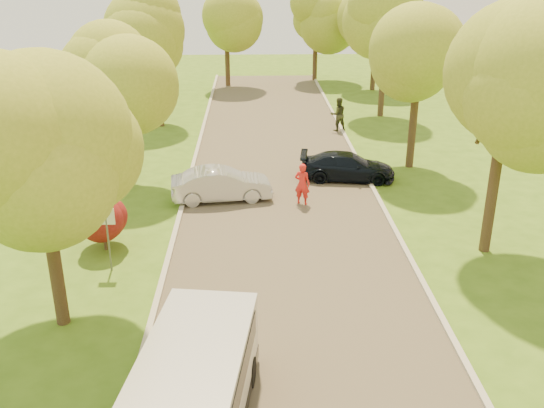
{
  "coord_description": "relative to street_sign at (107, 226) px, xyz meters",
  "views": [
    {
      "loc": [
        -1.2,
        -13.52,
        9.46
      ],
      "look_at": [
        -0.51,
        6.3,
        1.3
      ],
      "focal_mm": 40.0,
      "sensor_mm": 36.0,
      "label": 1
    }
  ],
  "objects": [
    {
      "name": "silver_sedan",
      "position": [
        3.33,
        6.0,
        -0.88
      ],
      "size": [
        4.29,
        1.99,
        1.36
      ],
      "primitive_type": "imported",
      "rotation": [
        0.0,
        0.0,
        1.71
      ],
      "color": "#B8B8BD",
      "rests_on": "ground"
    },
    {
      "name": "red_shrub",
      "position": [
        -0.5,
        1.5,
        -0.47
      ],
      "size": [
        1.7,
        1.7,
        1.95
      ],
      "color": "#382619",
      "rests_on": "ground"
    },
    {
      "name": "tree_l_midb",
      "position": [
        -1.01,
        8.0,
        3.02
      ],
      "size": [
        4.3,
        4.2,
        6.62
      ],
      "color": "#382619",
      "rests_on": "ground"
    },
    {
      "name": "road",
      "position": [
        5.8,
        4.0,
        -1.56
      ],
      "size": [
        8.0,
        60.0,
        0.01
      ],
      "primitive_type": "cube",
      "color": "#4C4438",
      "rests_on": "ground"
    },
    {
      "name": "curb_left",
      "position": [
        1.75,
        4.0,
        -1.5
      ],
      "size": [
        0.18,
        60.0,
        0.12
      ],
      "primitive_type": "cube",
      "color": "#B2AD9E",
      "rests_on": "ground"
    },
    {
      "name": "tree_l_mida",
      "position": [
        -0.5,
        -3.0,
        3.61
      ],
      "size": [
        4.71,
        4.6,
        7.39
      ],
      "color": "#382619",
      "rests_on": "ground"
    },
    {
      "name": "minivan",
      "position": [
        3.31,
        -7.39,
        -0.51
      ],
      "size": [
        2.82,
        5.61,
        2.0
      ],
      "rotation": [
        0.0,
        0.0,
        -0.14
      ],
      "color": "silver",
      "rests_on": "ground"
    },
    {
      "name": "tree_l_far",
      "position": [
        -0.59,
        18.0,
        3.9
      ],
      "size": [
        4.92,
        4.8,
        7.79
      ],
      "color": "#382619",
      "rests_on": "ground"
    },
    {
      "name": "person_olive",
      "position": [
        9.6,
        16.54,
        -0.6
      ],
      "size": [
        1.07,
        0.91,
        1.93
      ],
      "primitive_type": "imported",
      "rotation": [
        0.0,
        0.0,
        3.35
      ],
      "color": "#30331F",
      "rests_on": "ground"
    },
    {
      "name": "tree_r_midb",
      "position": [
        12.4,
        10.0,
        3.32
      ],
      "size": [
        4.51,
        4.4,
        7.01
      ],
      "color": "#382619",
      "rests_on": "ground"
    },
    {
      "name": "tree_bg_c",
      "position": [
        3.01,
        30.0,
        3.46
      ],
      "size": [
        4.92,
        4.8,
        7.33
      ],
      "color": "#382619",
      "rests_on": "ground"
    },
    {
      "name": "tree_r_far",
      "position": [
        13.03,
        20.0,
        4.27
      ],
      "size": [
        5.33,
        5.2,
        8.34
      ],
      "color": "#382619",
      "rests_on": "ground"
    },
    {
      "name": "ground",
      "position": [
        5.8,
        -4.0,
        -1.56
      ],
      "size": [
        100.0,
        100.0,
        0.0
      ],
      "primitive_type": "plane",
      "color": "#406618",
      "rests_on": "ground"
    },
    {
      "name": "tree_bg_b",
      "position": [
        14.02,
        28.0,
        3.97
      ],
      "size": [
        5.12,
        5.0,
        7.95
      ],
      "color": "#382619",
      "rests_on": "ground"
    },
    {
      "name": "dark_sedan",
      "position": [
        8.91,
        8.3,
        -0.95
      ],
      "size": [
        4.45,
        2.3,
        1.23
      ],
      "primitive_type": "imported",
      "rotation": [
        0.0,
        0.0,
        1.43
      ],
      "color": "black",
      "rests_on": "ground"
    },
    {
      "name": "skateboarder",
      "position": [
        3.3,
        -7.61,
        -0.57
      ],
      "size": [
        1.31,
        1.07,
        1.76
      ],
      "primitive_type": "imported",
      "rotation": [
        0.0,
        0.0,
        2.72
      ],
      "color": "slate",
      "rests_on": "longboard"
    },
    {
      "name": "curb_right",
      "position": [
        9.85,
        4.0,
        -1.5
      ],
      "size": [
        0.18,
        60.0,
        0.12
      ],
      "primitive_type": "cube",
      "color": "#B2AD9E",
      "rests_on": "ground"
    },
    {
      "name": "tree_bg_d",
      "position": [
        10.02,
        32.0,
        3.75
      ],
      "size": [
        5.12,
        5.0,
        7.72
      ],
      "color": "#382619",
      "rests_on": "ground"
    },
    {
      "name": "tree_bg_a",
      "position": [
        -2.98,
        26.0,
        3.75
      ],
      "size": [
        5.12,
        5.0,
        7.72
      ],
      "color": "#382619",
      "rests_on": "ground"
    },
    {
      "name": "person_striped",
      "position": [
        6.63,
        5.41,
        -0.69
      ],
      "size": [
        0.75,
        0.62,
        1.75
      ],
      "primitive_type": "imported",
      "rotation": [
        0.0,
        0.0,
        2.77
      ],
      "color": "red",
      "rests_on": "ground"
    },
    {
      "name": "tree_r_mida",
      "position": [
        12.82,
        1.0,
        3.97
      ],
      "size": [
        5.13,
        5.0,
        7.95
      ],
      "color": "#382619",
      "rests_on": "ground"
    },
    {
      "name": "street_sign",
      "position": [
        0.0,
        0.0,
        0.0
      ],
      "size": [
        0.55,
        0.06,
        2.17
      ],
      "color": "#59595E",
      "rests_on": "ground"
    }
  ]
}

